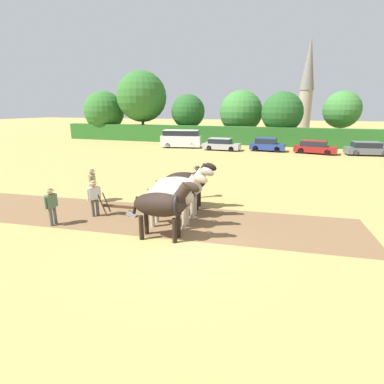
# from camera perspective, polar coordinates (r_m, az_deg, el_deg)

# --- Properties ---
(ground_plane) EXTENTS (240.00, 240.00, 0.00)m
(ground_plane) POSITION_cam_1_polar(r_m,az_deg,el_deg) (10.96, -1.64, -10.68)
(ground_plane) COLOR #A88E4C
(plowed_furrow_strip) EXTENTS (23.62, 6.27, 0.01)m
(plowed_furrow_strip) POSITION_cam_1_polar(r_m,az_deg,el_deg) (14.86, -16.49, -4.08)
(plowed_furrow_strip) COLOR brown
(plowed_furrow_strip) RESTS_ON ground
(hedgerow) EXTENTS (62.15, 1.48, 2.41)m
(hedgerow) POSITION_cam_1_polar(r_m,az_deg,el_deg) (41.64, 14.04, 10.24)
(hedgerow) COLOR #286023
(hedgerow) RESTS_ON ground
(tree_far_left) EXTENTS (6.36, 6.36, 7.50)m
(tree_far_left) POSITION_cam_1_polar(r_m,az_deg,el_deg) (52.09, -16.40, 14.53)
(tree_far_left) COLOR #4C3823
(tree_far_left) RESTS_ON ground
(tree_left) EXTENTS (7.59, 7.59, 10.31)m
(tree_left) POSITION_cam_1_polar(r_m,az_deg,el_deg) (48.62, -9.54, 17.47)
(tree_left) COLOR brown
(tree_left) RESTS_ON ground
(tree_center_left) EXTENTS (5.03, 5.03, 6.85)m
(tree_center_left) POSITION_cam_1_polar(r_m,az_deg,el_deg) (46.68, -0.76, 15.07)
(tree_center_left) COLOR #4C3823
(tree_center_left) RESTS_ON ground
(tree_center) EXTENTS (6.26, 6.26, 7.39)m
(tree_center) POSITION_cam_1_polar(r_m,az_deg,el_deg) (46.25, 9.32, 14.79)
(tree_center) COLOR #423323
(tree_center) RESTS_ON ground
(tree_center_right) EXTENTS (5.54, 5.54, 7.01)m
(tree_center_right) POSITION_cam_1_polar(r_m,az_deg,el_deg) (43.56, 16.80, 14.26)
(tree_center_right) COLOR #423323
(tree_center_right) RESTS_ON ground
(tree_right) EXTENTS (4.79, 4.79, 7.03)m
(tree_right) POSITION_cam_1_polar(r_m,az_deg,el_deg) (45.19, 26.67, 13.82)
(tree_right) COLOR #4C3823
(tree_right) RESTS_ON ground
(church_spire) EXTENTS (2.84, 2.84, 18.43)m
(church_spire) POSITION_cam_1_polar(r_m,az_deg,el_deg) (68.29, 21.09, 18.77)
(church_spire) COLOR gray
(church_spire) RESTS_ON ground
(draft_horse_lead_left) EXTENTS (2.71, 1.16, 2.40)m
(draft_horse_lead_left) POSITION_cam_1_polar(r_m,az_deg,el_deg) (11.30, -5.70, -2.44)
(draft_horse_lead_left) COLOR black
(draft_horse_lead_left) RESTS_ON ground
(draft_horse_lead_right) EXTENTS (2.82, 1.19, 2.42)m
(draft_horse_lead_right) POSITION_cam_1_polar(r_m,az_deg,el_deg) (12.49, -3.79, -0.76)
(draft_horse_lead_right) COLOR #B2A38E
(draft_horse_lead_right) RESTS_ON ground
(draft_horse_trail_left) EXTENTS (2.95, 1.23, 2.44)m
(draft_horse_trail_left) POSITION_cam_1_polar(r_m,az_deg,el_deg) (13.68, -2.25, 0.94)
(draft_horse_trail_left) COLOR #B2A38E
(draft_horse_trail_left) RESTS_ON ground
(draft_horse_trail_right) EXTENTS (2.79, 1.18, 2.40)m
(draft_horse_trail_right) POSITION_cam_1_polar(r_m,az_deg,el_deg) (14.92, -0.94, 2.05)
(draft_horse_trail_right) COLOR black
(draft_horse_trail_right) RESTS_ON ground
(plow) EXTENTS (1.81, 0.51, 1.13)m
(plow) POSITION_cam_1_polar(r_m,az_deg,el_deg) (14.33, -13.31, -3.21)
(plow) COLOR #4C331E
(plow) RESTS_ON ground
(farmer_at_plow) EXTENTS (0.42, 0.57, 1.68)m
(farmer_at_plow) POSITION_cam_1_polar(r_m,az_deg,el_deg) (14.46, -18.15, -0.70)
(farmer_at_plow) COLOR #4C4C4C
(farmer_at_plow) RESTS_ON ground
(farmer_beside_team) EXTENTS (0.58, 0.46, 1.80)m
(farmer_beside_team) POSITION_cam_1_polar(r_m,az_deg,el_deg) (16.55, 1.02, 2.45)
(farmer_beside_team) COLOR #38332D
(farmer_beside_team) RESTS_ON ground
(farmer_onlooker_left) EXTENTS (0.41, 0.65, 1.65)m
(farmer_onlooker_left) POSITION_cam_1_polar(r_m,az_deg,el_deg) (14.02, -25.22, -2.04)
(farmer_onlooker_left) COLOR #4C4C4C
(farmer_onlooker_left) RESTS_ON ground
(farmer_onlooker_right) EXTENTS (0.45, 0.65, 1.79)m
(farmer_onlooker_right) POSITION_cam_1_polar(r_m,az_deg,el_deg) (16.75, -18.42, 1.76)
(farmer_onlooker_right) COLOR #4C4C4C
(farmer_onlooker_right) RESTS_ON ground
(parked_van) EXTENTS (5.23, 2.87, 2.20)m
(parked_van) POSITION_cam_1_polar(r_m,az_deg,el_deg) (38.33, -2.07, 10.12)
(parked_van) COLOR silver
(parked_van) RESTS_ON ground
(parked_car_left) EXTENTS (4.33, 1.88, 1.42)m
(parked_car_left) POSITION_cam_1_polar(r_m,az_deg,el_deg) (36.10, 5.60, 9.01)
(parked_car_left) COLOR #9E9EA8
(parked_car_left) RESTS_ON ground
(parked_car_center_left) EXTENTS (4.00, 2.08, 1.52)m
(parked_car_center_left) POSITION_cam_1_polar(r_m,az_deg,el_deg) (36.32, 14.09, 8.74)
(parked_car_center_left) COLOR navy
(parked_car_center_left) RESTS_ON ground
(parked_car_center) EXTENTS (4.62, 2.58, 1.42)m
(parked_car_center) POSITION_cam_1_polar(r_m,az_deg,el_deg) (35.90, 22.35, 7.88)
(parked_car_center) COLOR maroon
(parked_car_center) RESTS_ON ground
(parked_car_center_right) EXTENTS (4.58, 2.36, 1.44)m
(parked_car_center_right) POSITION_cam_1_polar(r_m,az_deg,el_deg) (36.98, 30.39, 7.12)
(parked_car_center_right) COLOR #565B66
(parked_car_center_right) RESTS_ON ground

